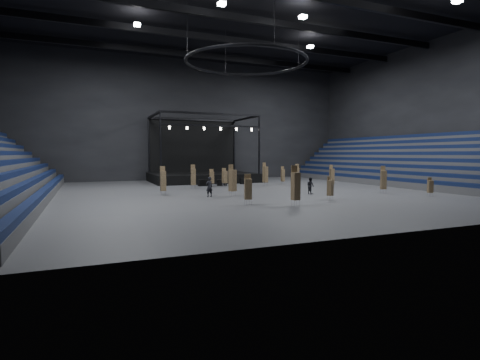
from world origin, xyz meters
name	(u,v)px	position (x,y,z in m)	size (l,w,h in m)	color
floor	(246,192)	(0.00, 0.00, 0.00)	(50.00, 50.00, 0.00)	#424244
ceiling	(246,10)	(0.00, 0.00, 18.00)	(50.00, 42.00, 0.20)	black
wall_back	(192,120)	(0.00, 21.00, 9.00)	(50.00, 0.20, 18.00)	black
wall_front	(418,48)	(0.00, -21.00, 9.00)	(50.00, 0.20, 18.00)	black
wall_right	(429,113)	(25.00, 0.00, 9.00)	(0.20, 42.00, 18.00)	black
bleachers_right	(415,171)	(22.94, 0.00, 1.73)	(7.20, 40.00, 6.40)	#454547
stage	(201,171)	(0.00, 16.24, 1.45)	(14.00, 10.00, 9.20)	black
truss_ring	(246,62)	(0.00, 0.00, 13.00)	(12.30, 12.30, 5.15)	black
roof_girders	(246,19)	(0.00, 0.00, 17.20)	(49.00, 30.35, 0.70)	black
floodlights	(264,11)	(0.00, -4.00, 16.60)	(28.60, 16.60, 0.25)	white
flight_case_left	(203,183)	(-1.97, 8.62, 0.40)	(1.19, 0.60, 0.79)	black
flight_case_mid	(222,183)	(0.27, 8.13, 0.39)	(1.16, 0.58, 0.77)	black
flight_case_right	(244,181)	(3.86, 9.51, 0.37)	(1.12, 0.56, 0.75)	black
chair_stack_0	(265,174)	(5.10, 5.97, 1.44)	(0.63, 0.63, 2.84)	silver
chair_stack_1	(248,189)	(-3.69, -8.91, 1.25)	(0.64, 0.64, 2.36)	silver
chair_stack_2	(296,185)	(-0.59, -10.68, 1.53)	(0.54, 0.54, 3.03)	silver
chair_stack_3	(283,175)	(8.38, 7.52, 1.17)	(0.46, 0.46, 2.28)	silver
chair_stack_4	(297,175)	(8.23, 3.74, 1.36)	(0.61, 0.61, 2.69)	silver
chair_stack_5	(225,177)	(0.16, 6.85, 1.19)	(0.55, 0.55, 2.21)	silver
chair_stack_6	(430,186)	(14.00, -9.98, 0.93)	(0.54, 0.54, 1.73)	silver
chair_stack_7	(332,176)	(11.39, 1.27, 1.33)	(0.48, 0.48, 2.62)	silver
chair_stack_8	(212,177)	(-1.30, 7.30, 1.12)	(0.52, 0.52, 2.10)	silver
chair_stack_9	(163,180)	(-8.36, 0.34, 1.40)	(0.50, 0.50, 2.74)	silver
chair_stack_10	(193,176)	(-4.01, 5.59, 1.38)	(0.57, 0.57, 2.69)	silver
chair_stack_11	(232,180)	(-2.62, -2.89, 1.49)	(0.70, 0.70, 2.92)	silver
chair_stack_12	(330,187)	(4.07, -8.54, 1.04)	(0.53, 0.53, 1.99)	silver
chair_stack_13	(383,179)	(12.12, -6.14, 1.37)	(0.61, 0.61, 2.70)	silver
man_center	(209,187)	(-4.77, -2.65, 0.91)	(0.66, 0.44, 1.82)	black
crew_member	(310,186)	(5.04, -4.03, 0.80)	(0.78, 0.61, 1.60)	black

